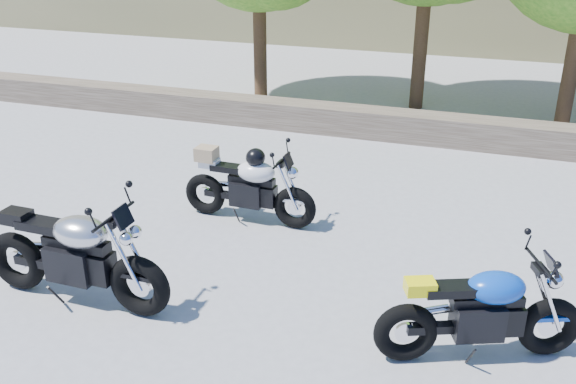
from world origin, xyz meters
name	(u,v)px	position (x,y,z in m)	size (l,w,h in m)	color
ground	(242,287)	(0.00, 0.00, 0.00)	(90.00, 90.00, 0.00)	gray
stone_wall	(356,121)	(0.00, 5.50, 0.25)	(22.00, 0.55, 0.50)	#4D4133
silver_bike	(75,257)	(-1.51, -0.79, 0.53)	(2.19, 0.69, 1.10)	black
white_bike	(248,185)	(-0.54, 1.57, 0.50)	(1.85, 0.59, 1.03)	black
blue_bike	(482,313)	(2.51, -0.41, 0.47)	(1.84, 0.91, 0.97)	black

